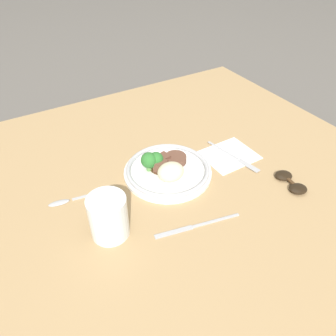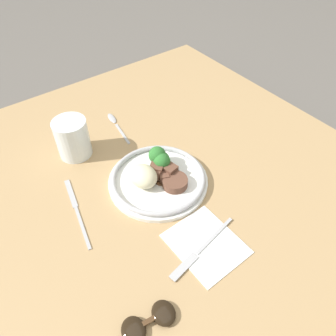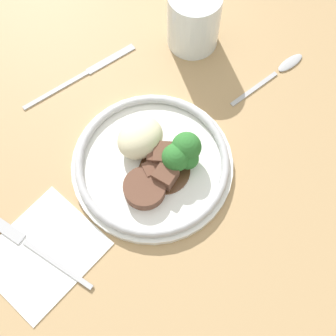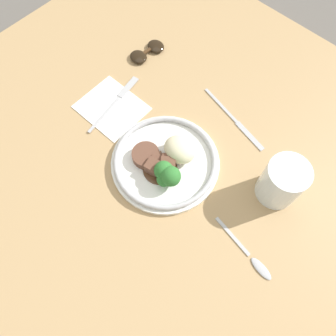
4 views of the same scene
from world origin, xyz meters
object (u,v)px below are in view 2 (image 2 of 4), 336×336
Objects in this scene: juice_glass at (73,140)px; knife at (76,209)px; fork at (197,253)px; sunglasses at (149,321)px; plate at (158,176)px; spoon at (114,122)px.

knife is (-0.17, 0.08, -0.04)m from juice_glass.
juice_glass is 0.42m from fork.
juice_glass is 0.47m from sunglasses.
plate is at bearing -89.86° from knife.
plate is at bearing -30.63° from sunglasses.
fork is 0.92× the size of knife.
juice_glass is 0.16m from spoon.
plate reaches higher than fork.
knife is 0.32m from spoon.
spoon is 1.49× the size of sunglasses.
fork is at bearing 166.40° from plate.
juice_glass reaches higher than sunglasses.
spoon is (0.05, -0.15, -0.04)m from juice_glass.
plate is 0.33m from sunglasses.
juice_glass is 0.99× the size of sunglasses.
spoon is (0.26, -0.03, -0.02)m from plate.
plate is 2.32× the size of juice_glass.
plate is 1.54× the size of spoon.
juice_glass reaches higher than knife.
sunglasses reaches higher than fork.
fork and spoon have the same top height.
plate is at bearing -178.56° from spoon.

